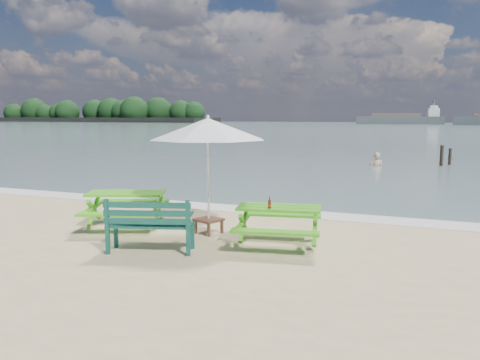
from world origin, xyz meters
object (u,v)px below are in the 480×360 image
at_px(picnic_table_left, 126,210).
at_px(swimmer, 376,170).
at_px(side_table, 209,226).
at_px(beer_bottle, 270,204).
at_px(park_bench, 151,236).
at_px(picnic_table_right, 279,226).
at_px(patio_umbrella, 208,129).

height_order(picnic_table_left, swimmer, picnic_table_left).
bearing_deg(side_table, beer_bottle, -20.31).
height_order(park_bench, side_table, park_bench).
height_order(side_table, swimmer, swimmer).
xyz_separation_m(park_bench, side_table, (0.41, 1.55, -0.13)).
relative_size(picnic_table_right, swimmer, 1.11).
xyz_separation_m(park_bench, patio_umbrella, (0.41, 1.55, 1.85)).
distance_m(picnic_table_left, park_bench, 2.03).
bearing_deg(picnic_table_left, side_table, 4.78).
xyz_separation_m(picnic_table_right, patio_umbrella, (-1.59, 0.31, 1.79)).
relative_size(side_table, beer_bottle, 2.67).
bearing_deg(swimmer, beer_bottle, -91.95).
relative_size(picnic_table_left, side_table, 3.68).
height_order(picnic_table_right, beer_bottle, beer_bottle).
distance_m(picnic_table_left, picnic_table_right, 3.48).
distance_m(picnic_table_right, park_bench, 2.35).
distance_m(park_bench, swimmer, 16.44).
bearing_deg(picnic_table_left, patio_umbrella, 4.78).
bearing_deg(patio_umbrella, picnic_table_left, -175.22).
bearing_deg(picnic_table_left, park_bench, -43.19).
height_order(park_bench, beer_bottle, beer_bottle).
distance_m(picnic_table_left, beer_bottle, 3.42).
bearing_deg(patio_umbrella, beer_bottle, -20.31).
height_order(side_table, patio_umbrella, patio_umbrella).
distance_m(picnic_table_right, side_table, 1.63).
bearing_deg(patio_umbrella, picnic_table_right, -11.07).
relative_size(picnic_table_right, patio_umbrella, 0.64).
bearing_deg(picnic_table_right, beer_bottle, -114.45).
bearing_deg(patio_umbrella, side_table, 0.00).
xyz_separation_m(picnic_table_left, patio_umbrella, (1.89, 0.16, 1.77)).
bearing_deg(side_table, swimmer, 82.26).
height_order(picnic_table_left, side_table, picnic_table_left).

